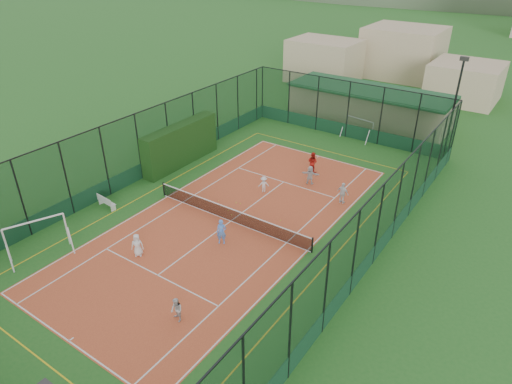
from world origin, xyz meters
TOP-DOWN VIEW (x-y plane):
  - ground at (0.00, 0.00)m, footprint 300.00×300.00m
  - court_slab at (0.00, 0.00)m, footprint 11.17×23.97m
  - tennis_net at (0.00, 0.00)m, footprint 11.67×0.12m
  - perimeter_fence at (0.00, 0.00)m, footprint 18.12×34.12m
  - floodlight_ne at (8.60, 16.60)m, footprint 0.60×0.26m
  - clubhouse at (0.00, 22.00)m, footprint 15.20×7.20m
  - hedge_left at (-8.30, 4.56)m, footprint 1.10×7.35m
  - white_bench at (-7.80, -3.27)m, footprint 1.62×0.58m
  - futsal_goal_near at (-6.91, -8.69)m, footprint 3.35×2.15m
  - futsal_goal_far at (1.10, 17.37)m, footprint 2.84×1.29m
  - child_near_left at (-2.16, -5.74)m, footprint 0.80×0.76m
  - child_near_mid at (0.99, -2.16)m, footprint 0.68×0.61m
  - child_near_right at (3.12, -8.20)m, footprint 0.75×0.67m
  - child_far_left at (-0.40, 4.35)m, footprint 0.86×0.83m
  - child_far_right at (4.80, 6.06)m, footprint 0.93×0.48m
  - child_far_back at (1.69, 7.25)m, footprint 1.37×0.78m
  - coach at (0.91, 9.04)m, footprint 0.85×0.70m
  - tennis_balls at (-0.29, 1.42)m, footprint 4.83×1.54m

SIDE VIEW (x-z plane):
  - ground at x=0.00m, z-range 0.00..0.00m
  - court_slab at x=0.00m, z-range 0.00..0.01m
  - tennis_balls at x=-0.29m, z-range 0.01..0.08m
  - white_bench at x=-7.80m, z-range 0.00..0.89m
  - tennis_net at x=0.00m, z-range 0.00..1.06m
  - child_far_left at x=-0.40m, z-range 0.01..1.19m
  - child_near_right at x=3.12m, z-range 0.01..1.28m
  - child_near_left at x=-2.16m, z-range 0.01..1.39m
  - child_far_back at x=1.69m, z-range 0.01..1.41m
  - child_far_right at x=4.80m, z-range 0.01..1.52m
  - child_near_mid at x=0.99m, z-range 0.01..1.57m
  - coach at x=0.91m, z-range 0.01..1.63m
  - futsal_goal_far at x=1.10m, z-range 0.00..1.77m
  - futsal_goal_near at x=-6.91m, z-range 0.00..2.09m
  - clubhouse at x=0.00m, z-range 0.00..3.15m
  - hedge_left at x=-8.30m, z-range 0.00..3.22m
  - perimeter_fence at x=0.00m, z-range 0.00..5.00m
  - floodlight_ne at x=8.60m, z-range 0.00..8.25m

